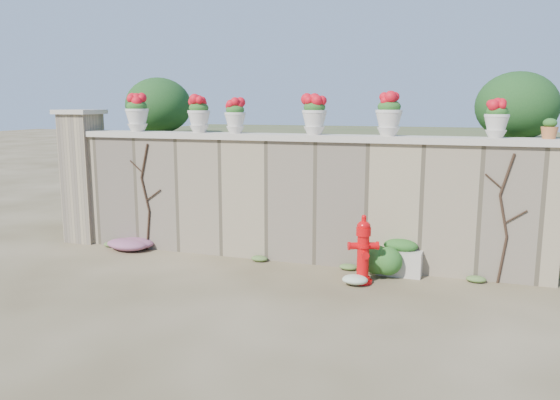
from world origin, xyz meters
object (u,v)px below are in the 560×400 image
(fire_hydrant, at_px, (363,249))
(terracotta_pot, at_px, (549,130))
(urn_pot_0, at_px, (137,113))
(planter_box, at_px, (400,258))

(fire_hydrant, xyz_separation_m, terracotta_pot, (2.43, 0.85, 1.72))
(fire_hydrant, bearing_deg, urn_pot_0, 147.02)
(fire_hydrant, bearing_deg, terracotta_pot, -2.21)
(fire_hydrant, distance_m, terracotta_pot, 3.09)
(fire_hydrant, height_order, urn_pot_0, urn_pot_0)
(fire_hydrant, relative_size, planter_box, 1.49)
(fire_hydrant, xyz_separation_m, urn_pot_0, (-4.24, 0.85, 1.91))
(fire_hydrant, distance_m, urn_pot_0, 4.73)
(planter_box, distance_m, terracotta_pot, 2.79)
(urn_pot_0, distance_m, terracotta_pot, 6.67)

